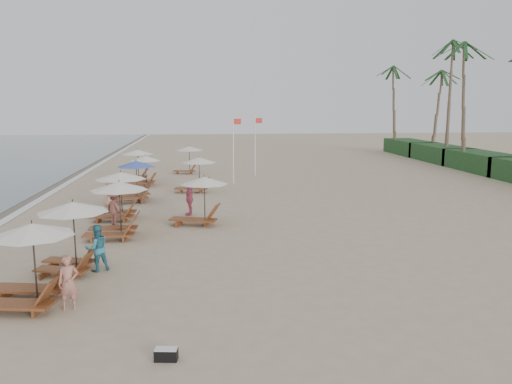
{
  "coord_description": "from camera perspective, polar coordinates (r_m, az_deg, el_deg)",
  "views": [
    {
      "loc": [
        -1.72,
        -18.16,
        5.54
      ],
      "look_at": [
        1.0,
        6.3,
        1.3
      ],
      "focal_mm": 35.51,
      "sensor_mm": 36.0,
      "label": 1
    }
  ],
  "objects": [
    {
      "name": "beachgoer_mid_b",
      "position": [
        24.37,
        -15.63,
        -1.76
      ],
      "size": [
        1.19,
        1.17,
        1.64
      ],
      "primitive_type": "imported",
      "rotation": [
        0.0,
        0.0,
        2.38
      ],
      "color": "brown",
      "rests_on": "ground"
    },
    {
      "name": "lounger_station_4",
      "position": [
        30.2,
        -13.83,
        0.94
      ],
      "size": [
        2.76,
        2.72,
        2.37
      ],
      "color": "brown",
      "rests_on": "ground"
    },
    {
      "name": "lounger_station_5",
      "position": [
        35.9,
        -12.61,
        2.43
      ],
      "size": [
        2.41,
        2.13,
        2.08
      ],
      "color": "brown",
      "rests_on": "ground"
    },
    {
      "name": "flag_pole_near",
      "position": [
        35.83,
        -2.52,
        5.14
      ],
      "size": [
        0.6,
        0.08,
        4.8
      ],
      "color": "silver",
      "rests_on": "ground"
    },
    {
      "name": "beachgoer_far_b",
      "position": [
        28.92,
        -16.18,
        -0.12
      ],
      "size": [
        0.89,
        0.83,
        1.53
      ],
      "primitive_type": "imported",
      "rotation": [
        0.0,
        0.0,
        0.64
      ],
      "color": "tan",
      "rests_on": "ground"
    },
    {
      "name": "lounger_station_6",
      "position": [
        38.42,
        -13.45,
        3.0
      ],
      "size": [
        2.58,
        2.29,
        2.31
      ],
      "color": "brown",
      "rests_on": "ground"
    },
    {
      "name": "beachgoer_mid_a",
      "position": [
        17.91,
        -17.48,
        -6.04
      ],
      "size": [
        0.97,
        0.9,
        1.6
      ],
      "primitive_type": "imported",
      "rotation": [
        0.0,
        0.0,
        3.64
      ],
      "color": "teal",
      "rests_on": "ground"
    },
    {
      "name": "flag_pole_far",
      "position": [
        39.8,
        -0.05,
        5.57
      ],
      "size": [
        0.6,
        0.08,
        4.74
      ],
      "color": "silver",
      "rests_on": "ground"
    },
    {
      "name": "ground",
      "position": [
        19.07,
        -0.9,
        -7.12
      ],
      "size": [
        160.0,
        160.0,
        0.0
      ],
      "primitive_type": "plane",
      "color": "tan",
      "rests_on": "ground"
    },
    {
      "name": "inland_station_1",
      "position": [
        32.65,
        -6.85,
        2.26
      ],
      "size": [
        2.82,
        2.24,
        2.22
      ],
      "color": "brown",
      "rests_on": "ground"
    },
    {
      "name": "lounger_station_1",
      "position": [
        17.98,
        -20.32,
        -4.41
      ],
      "size": [
        2.51,
        2.33,
        2.39
      ],
      "color": "brown",
      "rests_on": "ground"
    },
    {
      "name": "foam_line",
      "position": [
        30.22,
        -24.51,
        -1.66
      ],
      "size": [
        0.5,
        140.0,
        0.02
      ],
      "primitive_type": "cube",
      "color": "white",
      "rests_on": "ground"
    },
    {
      "name": "inland_station_2",
      "position": [
        41.7,
        -7.73,
        4.08
      ],
      "size": [
        2.58,
        2.24,
        2.22
      ],
      "color": "brown",
      "rests_on": "ground"
    },
    {
      "name": "wet_sand_band",
      "position": [
        30.66,
        -26.82,
        -1.69
      ],
      "size": [
        3.2,
        140.0,
        0.01
      ],
      "primitive_type": "cube",
      "color": "#6B5E4C",
      "rests_on": "ground"
    },
    {
      "name": "beachgoer_near",
      "position": [
        14.93,
        -20.39,
        -9.52
      ],
      "size": [
        0.62,
        0.48,
        1.52
      ],
      "primitive_type": "imported",
      "rotation": [
        0.0,
        0.0,
        0.22
      ],
      "color": "#AA6A5C",
      "rests_on": "ground"
    },
    {
      "name": "duffel_bag",
      "position": [
        11.83,
        -10.09,
        -17.54
      ],
      "size": [
        0.53,
        0.31,
        0.28
      ],
      "color": "black",
      "rests_on": "ground"
    },
    {
      "name": "inland_station_0",
      "position": [
        23.72,
        -6.48,
        -0.65
      ],
      "size": [
        2.9,
        2.31,
        2.22
      ],
      "color": "brown",
      "rests_on": "ground"
    },
    {
      "name": "lounger_station_3",
      "position": [
        25.59,
        -15.43,
        -0.34
      ],
      "size": [
        2.74,
        2.46,
        2.33
      ],
      "color": "brown",
      "rests_on": "ground"
    },
    {
      "name": "lounger_station_0",
      "position": [
        15.53,
        -24.59,
        -7.74
      ],
      "size": [
        2.73,
        2.3,
        2.35
      ],
      "color": "brown",
      "rests_on": "ground"
    },
    {
      "name": "lounger_station_2",
      "position": [
        22.1,
        -15.69,
        -1.98
      ],
      "size": [
        2.73,
        2.41,
        2.38
      ],
      "color": "brown",
      "rests_on": "ground"
    },
    {
      "name": "beachgoer_far_a",
      "position": [
        25.88,
        -7.5,
        -0.73
      ],
      "size": [
        0.62,
        1.07,
        1.72
      ],
      "primitive_type": "imported",
      "rotation": [
        0.0,
        0.0,
        4.51
      ],
      "color": "#BC4B66",
      "rests_on": "ground"
    }
  ]
}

